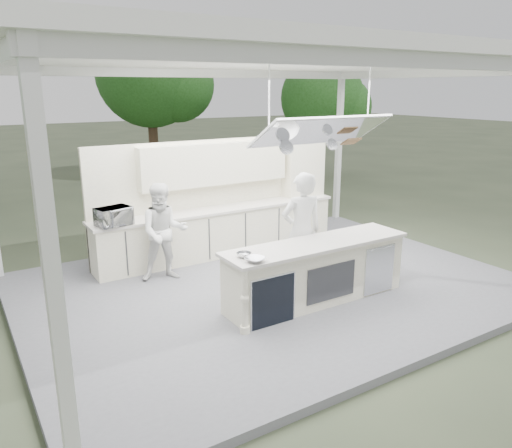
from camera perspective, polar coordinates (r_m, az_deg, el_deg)
ground at (r=8.60m, az=1.94°, el=-7.59°), size 90.00×90.00×0.00m
stage_deck at (r=8.58m, az=1.94°, el=-7.22°), size 8.00×6.00×0.12m
tent at (r=7.92m, az=2.26°, el=17.94°), size 8.20×6.20×3.86m
demo_island at (r=7.80m, az=6.83°, el=-5.46°), size 3.10×0.79×0.95m
back_counter at (r=9.94m, az=-4.16°, el=-0.77°), size 5.08×0.72×0.95m
back_wall_unit at (r=10.11m, az=-2.60°, el=5.22°), size 5.05×0.48×2.25m
tree_cluster at (r=16.88m, az=-17.94°, el=14.43°), size 19.55×9.40×5.85m
head_chef at (r=8.13m, az=5.23°, el=-0.85°), size 0.78×0.58×1.94m
sous_chef at (r=8.65m, az=-10.48°, el=-0.92°), size 0.97×0.84×1.70m
toaster_oven at (r=8.83m, az=-15.97°, el=0.83°), size 0.64×0.50×0.32m
bowl_large at (r=6.76m, az=-0.09°, el=-4.09°), size 0.35×0.35×0.07m
bowl_small at (r=6.95m, az=-1.39°, el=-3.54°), size 0.27×0.27×0.07m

